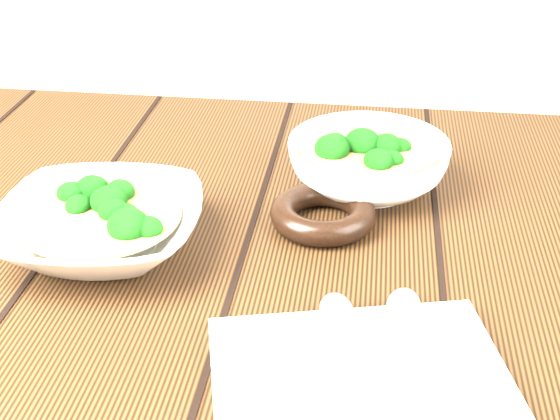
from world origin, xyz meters
name	(u,v)px	position (x,y,z in m)	size (l,w,h in m)	color
table	(266,335)	(0.00, 0.00, 0.63)	(1.20, 0.80, 0.75)	#3B2310
soup_bowl_front	(101,226)	(-0.17, -0.03, 0.78)	(0.22, 0.22, 0.06)	white
soup_bowl_back	(368,163)	(0.10, 0.14, 0.78)	(0.24, 0.24, 0.07)	white
trivet	(323,213)	(0.06, 0.05, 0.76)	(0.12, 0.12, 0.03)	black
napkin	(363,389)	(0.11, -0.21, 0.76)	(0.24, 0.19, 0.01)	#BCB29C
spoon_left	(339,339)	(0.09, -0.17, 0.77)	(0.05, 0.20, 0.01)	#BBB4A5
spoon_right	(401,333)	(0.14, -0.15, 0.77)	(0.04, 0.20, 0.01)	#BBB4A5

